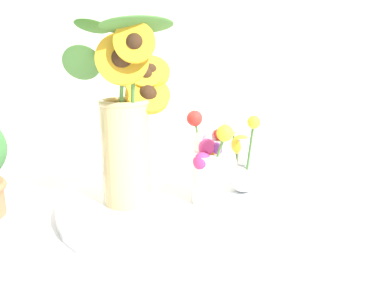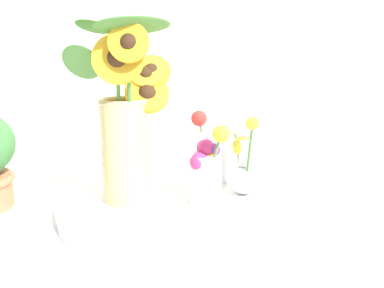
# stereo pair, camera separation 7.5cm
# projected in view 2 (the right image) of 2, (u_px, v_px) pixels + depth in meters

# --- Properties ---
(ground_plane) EXTENTS (6.00, 6.00, 0.00)m
(ground_plane) POSITION_uv_depth(u_px,v_px,m) (205.00, 209.00, 0.76)
(ground_plane) COLOR silver
(serving_tray) EXTENTS (0.54, 0.54, 0.02)m
(serving_tray) POSITION_uv_depth(u_px,v_px,m) (192.00, 199.00, 0.78)
(serving_tray) COLOR silver
(serving_tray) RESTS_ON ground_plane
(mason_jar_sunflowers) EXTENTS (0.22, 0.22, 0.35)m
(mason_jar_sunflowers) POSITION_uv_depth(u_px,v_px,m) (126.00, 123.00, 0.71)
(mason_jar_sunflowers) COLOR #D1B77A
(mason_jar_sunflowers) RESTS_ON serving_tray
(vase_small_center) EXTENTS (0.07, 0.07, 0.16)m
(vase_small_center) POSITION_uv_depth(u_px,v_px,m) (208.00, 170.00, 0.71)
(vase_small_center) COLOR white
(vase_small_center) RESTS_ON serving_tray
(vase_bulb_right) EXTENTS (0.07, 0.11, 0.17)m
(vase_bulb_right) POSITION_uv_depth(u_px,v_px,m) (243.00, 162.00, 0.76)
(vase_bulb_right) COLOR white
(vase_bulb_right) RESTS_ON serving_tray
(vase_small_back) EXTENTS (0.09, 0.07, 0.16)m
(vase_small_back) POSITION_uv_depth(u_px,v_px,m) (212.00, 152.00, 0.84)
(vase_small_back) COLOR white
(vase_small_back) RESTS_ON serving_tray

